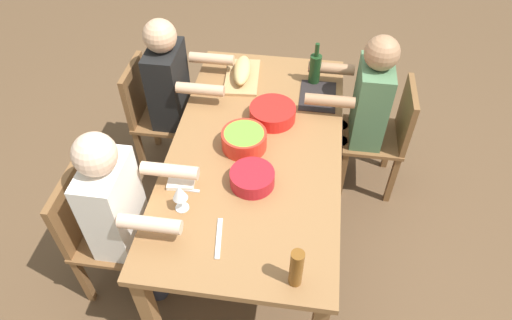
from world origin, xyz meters
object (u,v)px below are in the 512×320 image
at_px(chair_far_right, 153,111).
at_px(diner_far_right, 175,89).
at_px(diner_far_left, 122,209).
at_px(wine_glass, 180,193).
at_px(wine_bottle, 315,68).
at_px(napkin_stack, 182,179).
at_px(chair_near_right, 385,133).
at_px(serving_bowl_greens, 252,177).
at_px(chair_far_left, 98,230).
at_px(beer_bottle, 296,268).
at_px(serving_bowl_fruit, 273,112).
at_px(dining_table, 256,156).
at_px(cutting_board, 242,77).
at_px(serving_bowl_salad, 244,139).
at_px(diner_near_right, 363,106).
at_px(bread_loaf, 242,70).

height_order(chair_far_right, diner_far_right, diner_far_right).
distance_m(diner_far_left, wine_glass, 0.36).
height_order(wine_bottle, wine_glass, wine_bottle).
distance_m(wine_bottle, napkin_stack, 1.19).
bearing_deg(chair_near_right, diner_far_right, 90.00).
bearing_deg(serving_bowl_greens, chair_far_left, 105.80).
distance_m(chair_far_left, beer_bottle, 1.20).
distance_m(diner_far_left, serving_bowl_fruit, 1.04).
bearing_deg(wine_glass, wine_bottle, -27.20).
relative_size(diner_far_left, napkin_stack, 8.57).
distance_m(chair_far_left, serving_bowl_greens, 0.92).
relative_size(dining_table, chair_near_right, 2.21).
bearing_deg(cutting_board, wine_bottle, -86.73).
height_order(serving_bowl_fruit, napkin_stack, serving_bowl_fruit).
bearing_deg(diner_far_left, serving_bowl_fruit, -41.77).
xyz_separation_m(serving_bowl_salad, beer_bottle, (-0.82, -0.36, 0.05)).
xyz_separation_m(serving_bowl_fruit, wine_glass, (-0.75, 0.37, 0.07)).
relative_size(diner_near_right, cutting_board, 3.00).
bearing_deg(chair_far_left, chair_far_right, 0.00).
bearing_deg(napkin_stack, serving_bowl_fruit, -36.09).
height_order(chair_near_right, wine_glass, wine_glass).
xyz_separation_m(diner_near_right, wine_bottle, (0.15, 0.33, 0.15)).
distance_m(diner_near_right, serving_bowl_fruit, 0.63).
relative_size(serving_bowl_fruit, wine_glass, 1.68).
distance_m(chair_far_right, serving_bowl_greens, 1.19).
bearing_deg(dining_table, serving_bowl_fruit, -14.12).
bearing_deg(wine_glass, beer_bottle, -118.95).
bearing_deg(serving_bowl_fruit, chair_far_left, 131.49).
distance_m(serving_bowl_fruit, bread_loaf, 0.46).
height_order(chair_far_left, wine_glass, wine_glass).
height_order(serving_bowl_fruit, wine_bottle, wine_bottle).
distance_m(diner_far_right, serving_bowl_greens, 1.03).
distance_m(serving_bowl_fruit, wine_bottle, 0.48).
xyz_separation_m(diner_far_left, beer_bottle, (-0.31, -0.92, 0.15)).
xyz_separation_m(dining_table, diner_far_left, (-0.52, 0.63, 0.04)).
height_order(bread_loaf, wine_glass, wine_glass).
height_order(dining_table, beer_bottle, beer_bottle).
relative_size(dining_table, serving_bowl_greens, 7.95).
relative_size(cutting_board, wine_bottle, 1.38).
bearing_deg(chair_far_left, dining_table, -57.45).
bearing_deg(diner_near_right, cutting_board, 81.13).
distance_m(chair_near_right, serving_bowl_fruit, 0.85).
xyz_separation_m(diner_far_left, cutting_board, (1.16, -0.44, 0.05)).
height_order(serving_bowl_fruit, cutting_board, serving_bowl_fruit).
relative_size(bread_loaf, wine_bottle, 1.10).
bearing_deg(chair_near_right, chair_far_left, 122.55).
height_order(diner_far_left, bread_loaf, diner_far_left).
xyz_separation_m(bread_loaf, wine_glass, (-1.14, 0.12, 0.05)).
xyz_separation_m(diner_far_left, wine_bottle, (1.19, -0.92, 0.15)).
relative_size(chair_far_right, napkin_stack, 6.07).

